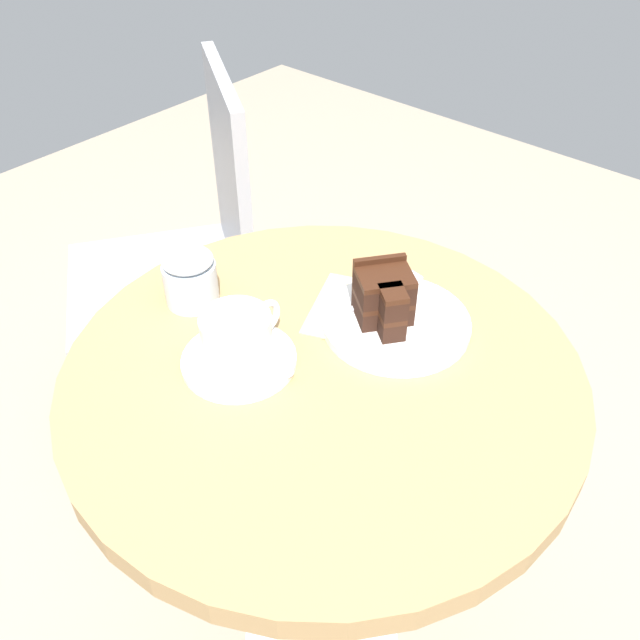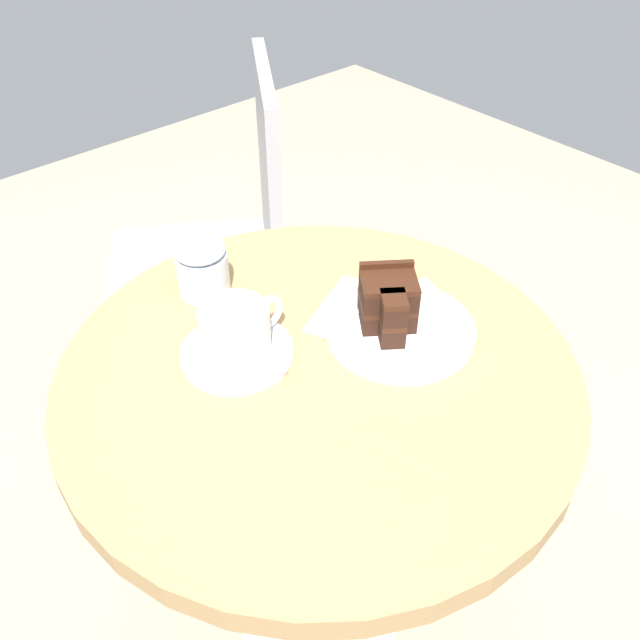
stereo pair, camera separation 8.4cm
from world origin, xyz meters
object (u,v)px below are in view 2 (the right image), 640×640
(cake_plate, at_px, (400,329))
(fork, at_px, (399,296))
(coffee_cup, at_px, (236,328))
(cake_slice, at_px, (389,303))
(teaspoon, at_px, (277,355))
(saucer, at_px, (237,353))
(napkin, at_px, (375,316))
(cafe_chair, at_px, (231,238))
(sugar_pot, at_px, (202,268))

(cake_plate, distance_m, fork, 0.06)
(coffee_cup, height_order, cake_slice, cake_slice)
(cake_slice, bearing_deg, teaspoon, 161.76)
(cake_plate, bearing_deg, saucer, 150.25)
(cake_plate, distance_m, napkin, 0.04)
(cake_plate, bearing_deg, fork, 45.05)
(napkin, relative_size, cafe_chair, 0.22)
(sugar_pot, bearing_deg, coffee_cup, -106.75)
(cake_slice, xyz_separation_m, sugar_pot, (-0.13, 0.23, -0.01))
(cake_slice, xyz_separation_m, fork, (0.05, 0.03, -0.03))
(saucer, relative_size, cake_slice, 1.46)
(fork, bearing_deg, teaspoon, -176.02)
(cake_plate, bearing_deg, coffee_cup, 149.20)
(teaspoon, relative_size, cake_slice, 0.84)
(cake_slice, distance_m, cafe_chair, 0.68)
(sugar_pot, bearing_deg, saucer, -107.97)
(saucer, xyz_separation_m, coffee_cup, (0.00, 0.00, 0.04))
(cake_slice, bearing_deg, cake_plate, -57.88)
(saucer, xyz_separation_m, fork, (0.23, -0.06, 0.01))
(coffee_cup, bearing_deg, cake_slice, -28.44)
(cake_plate, distance_m, cake_slice, 0.04)
(napkin, distance_m, cafe_chair, 0.63)
(teaspoon, distance_m, fork, 0.20)
(napkin, bearing_deg, cake_plate, -87.96)
(saucer, height_order, cafe_chair, cafe_chair)
(saucer, relative_size, napkin, 0.74)
(saucer, distance_m, cafe_chair, 0.65)
(napkin, distance_m, sugar_pot, 0.25)
(saucer, height_order, coffee_cup, coffee_cup)
(teaspoon, distance_m, cake_slice, 0.16)
(saucer, distance_m, coffee_cup, 0.04)
(cake_slice, relative_size, fork, 0.67)
(coffee_cup, height_order, teaspoon, coffee_cup)
(cafe_chair, bearing_deg, cake_plate, 20.03)
(saucer, bearing_deg, coffee_cup, 29.61)
(fork, bearing_deg, cafe_chair, 88.90)
(cake_plate, xyz_separation_m, napkin, (-0.00, 0.04, -0.00))
(cake_slice, relative_size, cafe_chair, 0.11)
(fork, height_order, napkin, fork)
(coffee_cup, xyz_separation_m, teaspoon, (0.03, -0.04, -0.03))
(cafe_chair, bearing_deg, coffee_cup, 0.79)
(teaspoon, distance_m, cafe_chair, 0.67)
(cafe_chair, bearing_deg, napkin, 18.90)
(cafe_chair, bearing_deg, cake_slice, 18.86)
(cake_plate, bearing_deg, teaspoon, 157.87)
(coffee_cup, xyz_separation_m, fork, (0.22, -0.06, -0.03))
(fork, distance_m, sugar_pot, 0.27)
(saucer, relative_size, cake_plate, 0.73)
(sugar_pot, bearing_deg, fork, -47.77)
(napkin, height_order, sugar_pot, sugar_pot)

